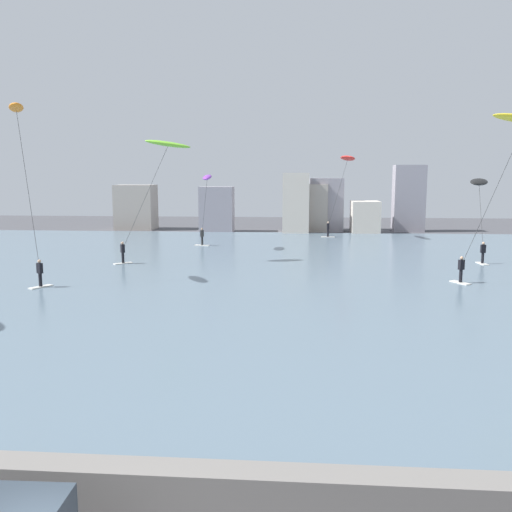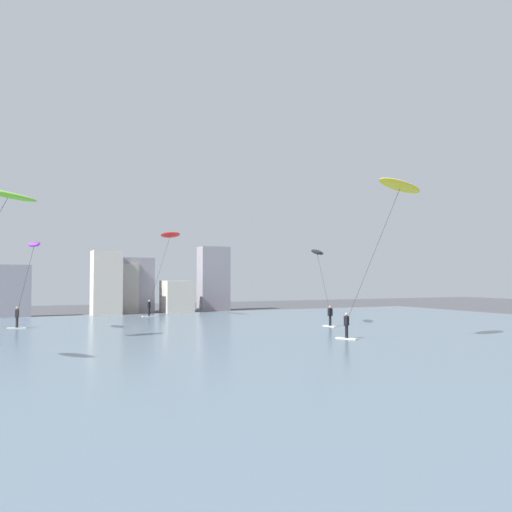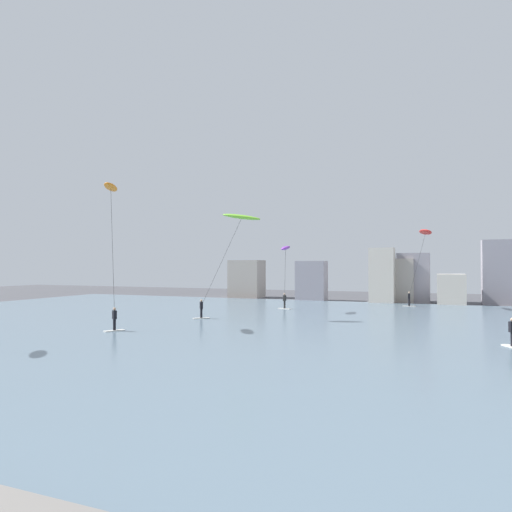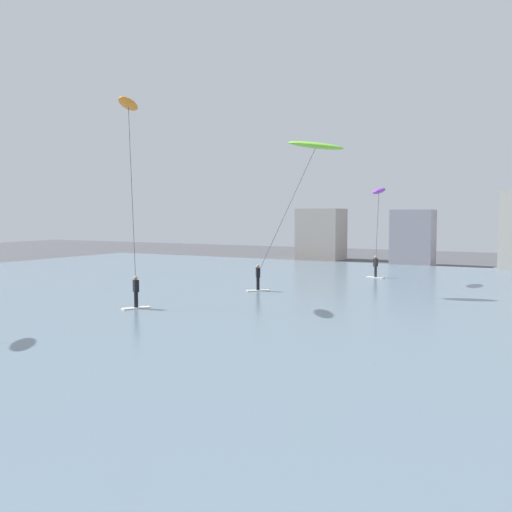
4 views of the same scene
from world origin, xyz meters
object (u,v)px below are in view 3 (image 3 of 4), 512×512
kitesurfer_orange (111,205)px  kitesurfer_red (424,237)px  kitesurfer_purple (285,256)px  kitesurfer_lime (238,225)px

kitesurfer_orange → kitesurfer_red: 32.92m
kitesurfer_orange → kitesurfer_red: bearing=50.1°
kitesurfer_purple → kitesurfer_red: size_ratio=0.78×
kitesurfer_purple → kitesurfer_red: 15.91m
kitesurfer_lime → kitesurfer_purple: kitesurfer_lime is taller
kitesurfer_lime → kitesurfer_purple: 8.21m
kitesurfer_red → kitesurfer_purple: bearing=-144.5°
kitesurfer_lime → kitesurfer_red: (14.65, 16.74, -0.36)m
kitesurfer_purple → kitesurfer_red: bearing=35.5°
kitesurfer_lime → kitesurfer_red: size_ratio=1.07×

